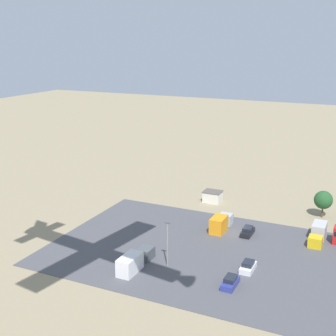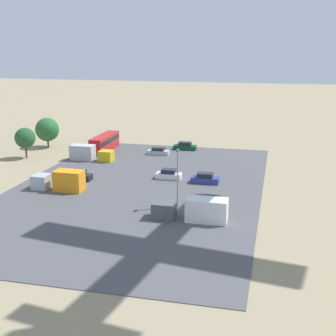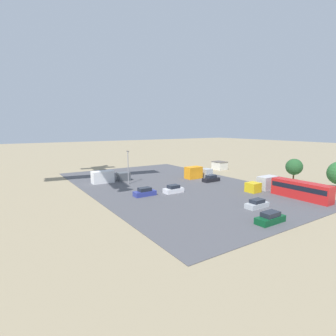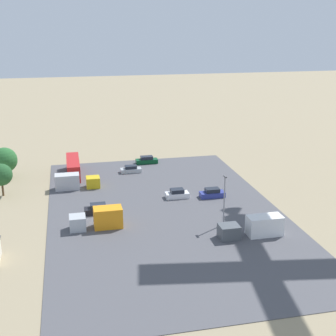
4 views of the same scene
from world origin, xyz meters
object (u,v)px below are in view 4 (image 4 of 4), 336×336
(parked_car_1, at_px, (177,194))
(parked_car_2, at_px, (98,209))
(parked_car_0, at_px, (147,160))
(parked_truck_0, at_px, (75,182))
(parked_truck_1, at_px, (99,219))
(parked_truck_2, at_px, (255,227))
(parked_car_3, at_px, (131,169))
(bus, at_px, (73,167))
(parked_car_4, at_px, (212,193))

(parked_car_1, relative_size, parked_car_2, 0.93)
(parked_car_0, relative_size, parked_truck_0, 0.58)
(parked_car_1, height_order, parked_truck_1, parked_truck_1)
(parked_car_1, xyz_separation_m, parked_truck_2, (17.23, 7.33, 0.66))
(parked_car_3, bearing_deg, parked_car_1, 20.21)
(bus, xyz_separation_m, parked_car_2, (20.88, 3.36, -1.06))
(parked_car_4, bearing_deg, parked_car_1, 80.07)
(bus, distance_m, parked_car_1, 24.23)
(parked_car_1, bearing_deg, parked_truck_2, 23.04)
(parked_truck_1, distance_m, parked_truck_2, 22.85)
(parked_car_1, bearing_deg, parked_car_2, -73.87)
(parked_car_3, height_order, parked_truck_2, parked_truck_2)
(parked_car_1, xyz_separation_m, parked_truck_0, (-8.63, -17.37, 0.63))
(parked_car_1, distance_m, parked_truck_1, 17.20)
(parked_truck_2, bearing_deg, parked_car_2, 58.37)
(bus, distance_m, parked_truck_0, 8.20)
(parked_car_2, relative_size, parked_car_4, 1.01)
(parked_car_3, distance_m, parked_car_4, 20.87)
(parked_car_0, xyz_separation_m, parked_car_4, (22.66, 7.73, 0.01))
(parked_truck_0, distance_m, parked_truck_1, 18.54)
(parked_truck_1, relative_size, parked_truck_2, 0.84)
(bus, bearing_deg, parked_car_3, -4.01)
(parked_car_3, height_order, parked_truck_1, parked_truck_1)
(parked_car_4, bearing_deg, parked_car_2, 98.45)
(parked_car_3, distance_m, parked_truck_1, 26.98)
(parked_car_1, xyz_separation_m, parked_car_2, (4.06, -14.05, 0.02))
(bus, height_order, parked_car_1, bus)
(parked_car_2, xyz_separation_m, parked_truck_2, (13.16, 21.37, 0.64))
(bus, bearing_deg, parked_car_1, -44.01)
(parked_truck_0, relative_size, parked_truck_2, 0.87)
(parked_truck_2, bearing_deg, parked_car_1, 23.04)
(parked_car_0, relative_size, parked_car_1, 1.15)
(bus, relative_size, parked_car_0, 2.34)
(parked_truck_0, bearing_deg, parked_truck_1, 9.75)
(parked_car_3, xyz_separation_m, parked_car_4, (17.08, 11.99, 0.08))
(parked_car_2, distance_m, parked_truck_1, 5.63)
(parked_car_1, distance_m, parked_truck_2, 18.73)
(parked_car_2, bearing_deg, parked_truck_2, 58.37)
(parked_car_1, bearing_deg, parked_car_0, -175.68)
(parked_car_2, xyz_separation_m, parked_car_4, (-2.99, 20.15, -0.01))
(parked_truck_2, bearing_deg, parked_truck_0, 43.69)
(bus, distance_m, parked_car_3, 11.60)
(parked_car_4, distance_m, parked_truck_2, 16.22)
(parked_car_3, relative_size, parked_car_4, 0.97)
(parked_car_1, xyz_separation_m, parked_car_3, (-16.01, -5.90, -0.07))
(parked_car_0, height_order, parked_truck_0, parked_truck_0)
(parked_truck_1, xyz_separation_m, parked_truck_2, (7.58, 21.56, -0.08))
(parked_truck_0, bearing_deg, parked_car_1, 63.58)
(parked_car_0, height_order, parked_car_1, parked_car_1)
(parked_truck_1, bearing_deg, parked_truck_2, -109.38)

